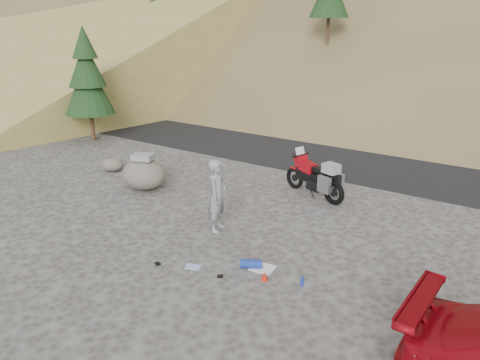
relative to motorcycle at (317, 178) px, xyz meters
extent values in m
plane|color=#413E3C|center=(-0.63, -3.69, -0.63)|extent=(140.00, 140.00, 0.00)
cube|color=black|center=(-0.63, 5.31, -0.63)|extent=(120.00, 7.00, 0.05)
cube|color=olive|center=(-30.63, 16.31, 1.37)|extent=(45.29, 46.00, 24.26)
cylinder|color=#382114|center=(-4.63, 10.31, 4.27)|extent=(0.17, 0.17, 1.40)
cylinder|color=#382114|center=(-18.63, 12.31, 2.94)|extent=(0.15, 0.15, 1.26)
cone|color=black|center=(-18.63, 12.31, 4.33)|extent=(1.80, 1.80, 2.03)
cone|color=black|center=(-18.63, 12.31, 5.10)|extent=(1.35, 1.35, 1.58)
cone|color=black|center=(-18.63, 12.31, 5.87)|extent=(0.90, 0.90, 1.13)
cylinder|color=#382114|center=(-11.63, 0.81, 0.14)|extent=(0.18, 0.18, 1.54)
cone|color=black|center=(-11.63, 0.81, 1.84)|extent=(2.20, 2.20, 2.47)
cone|color=black|center=(-11.63, 0.81, 2.78)|extent=(1.65, 1.65, 1.93)
cone|color=black|center=(-11.63, 0.81, 3.72)|extent=(1.10, 1.10, 1.39)
torus|color=black|center=(-0.93, 0.32, -0.26)|extent=(0.73, 0.36, 0.73)
cylinder|color=black|center=(-0.93, 0.32, -0.26)|extent=(0.23, 0.13, 0.22)
torus|color=black|center=(0.69, -0.23, -0.26)|extent=(0.78, 0.40, 0.77)
cylinder|color=black|center=(0.69, -0.23, -0.26)|extent=(0.26, 0.16, 0.24)
cylinder|color=black|center=(-0.84, 0.29, 0.15)|extent=(0.41, 0.20, 0.90)
cylinder|color=black|center=(-0.70, 0.24, 0.57)|extent=(0.27, 0.66, 0.05)
cube|color=black|center=(-0.14, 0.05, -0.02)|extent=(1.34, 0.68, 0.33)
cube|color=black|center=(-0.04, 0.01, -0.24)|extent=(0.58, 0.47, 0.31)
cube|color=maroon|center=(-0.38, 0.13, 0.26)|extent=(0.66, 0.50, 0.34)
cube|color=maroon|center=(-0.67, 0.23, 0.39)|extent=(0.44, 0.46, 0.39)
cube|color=silver|center=(-0.74, 0.25, 0.68)|extent=(0.23, 0.36, 0.28)
cube|color=black|center=(0.12, -0.04, 0.28)|extent=(0.65, 0.43, 0.13)
cube|color=black|center=(0.52, -0.17, 0.24)|extent=(0.43, 0.31, 0.11)
cube|color=#ACABB0|center=(0.47, -0.46, 0.01)|extent=(0.46, 0.27, 0.50)
cube|color=#ACABB0|center=(0.65, 0.08, 0.01)|extent=(0.46, 0.27, 0.50)
cube|color=gray|center=(0.54, -0.18, 0.46)|extent=(0.56, 0.50, 0.29)
cube|color=maroon|center=(-0.93, 0.32, 0.07)|extent=(0.36, 0.23, 0.04)
cylinder|color=black|center=(-0.05, -0.19, -0.43)|extent=(0.10, 0.23, 0.40)
cylinder|color=#ACABB0|center=(0.43, -0.31, -0.18)|extent=(0.51, 0.26, 0.14)
imported|color=gray|center=(-1.06, -3.65, -0.63)|extent=(0.63, 0.80, 1.93)
ellipsoid|color=#57524B|center=(-4.96, -2.48, -0.13)|extent=(1.68, 1.48, 0.98)
cube|color=gray|center=(-4.96, -2.48, 0.45)|extent=(0.78, 0.69, 0.18)
ellipsoid|color=#57524B|center=(-7.30, -1.80, -0.39)|extent=(1.01, 0.97, 0.48)
cube|color=white|center=(0.99, -4.70, -0.62)|extent=(0.56, 0.51, 0.02)
cylinder|color=navy|center=(0.76, -4.82, -0.53)|extent=(0.53, 0.42, 0.20)
cylinder|color=navy|center=(2.05, -4.85, -0.52)|extent=(0.09, 0.09, 0.21)
cone|color=red|center=(1.28, -5.09, -0.53)|extent=(0.19, 0.19, 0.20)
cube|color=black|center=(-1.07, -5.90, -0.61)|extent=(0.16, 0.13, 0.04)
cube|color=black|center=(0.43, -5.54, -0.61)|extent=(0.15, 0.14, 0.04)
cube|color=#94AFE6|center=(-0.33, -5.54, -0.62)|extent=(0.41, 0.36, 0.01)
camera|label=1|loc=(5.82, -12.56, 4.64)|focal=35.00mm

